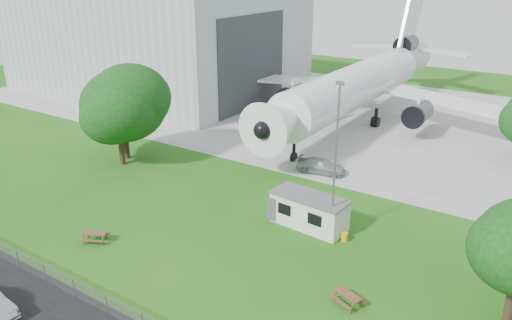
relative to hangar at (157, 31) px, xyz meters
The scene contains 12 objects.
ground 53.16m from the hangar, 43.47° to the right, with size 160.00×160.00×0.00m, color #367620.
concrete_apron 39.17m from the hangar, ahead, with size 120.00×46.00×0.03m, color #B7B7B2.
hangar is the anchor object (origin of this frame).
airliner 36.21m from the hangar, ahead, with size 46.36×47.73×17.69m.
site_cabin 53.40m from the hangar, 33.61° to the right, with size 6.85×3.21×2.62m.
picnic_west 52.10m from the hangar, 51.86° to the right, with size 1.80×1.50×0.76m, color brown, non-canonical shape.
picnic_east 63.22m from the hangar, 35.95° to the right, with size 1.80×1.50×0.76m, color brown, non-canonical shape.
fence 60.00m from the hangar, 50.15° to the right, with size 58.00×0.04×1.30m, color gray.
lamp_mast 55.06m from the hangar, 32.84° to the right, with size 0.16×0.16×12.00m, color slate.
tree_west_big 33.77m from the hangar, 52.43° to the right, with size 9.60×9.60×11.09m.
tree_west_small 35.62m from the hangar, 52.71° to the right, with size 7.08×7.08×9.06m.
car_apron_van 44.94m from the hangar, 25.30° to the right, with size 2.00×4.92×1.43m, color #ACAFB4.
Camera 1 is at (21.93, -25.01, 19.56)m, focal length 35.00 mm.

